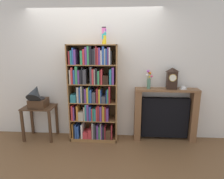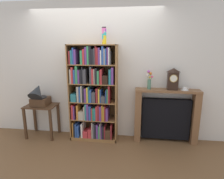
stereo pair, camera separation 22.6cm
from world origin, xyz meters
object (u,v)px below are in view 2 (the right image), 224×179
object	(u,v)px
bookshelf	(93,95)
cup_stack	(104,36)
mantel_clock	(173,79)
teacup_with_saucer	(185,89)
fireplace_mantel	(166,116)
side_table_left	(42,113)
gramophone	(39,96)
flower_vase	(149,80)

from	to	relation	value
bookshelf	cup_stack	distance (m)	1.11
mantel_clock	teacup_with_saucer	bearing A→B (deg)	0.63
cup_stack	fireplace_mantel	distance (m)	1.89
cup_stack	side_table_left	size ratio (longest dim) A/B	0.45
bookshelf	cup_stack	xyz separation A→B (m)	(0.23, 0.02, 1.09)
bookshelf	cup_stack	bearing A→B (deg)	3.79
cup_stack	gramophone	xyz separation A→B (m)	(-1.29, -0.10, -1.12)
teacup_with_saucer	cup_stack	bearing A→B (deg)	-177.98
bookshelf	mantel_clock	distance (m)	1.51
bookshelf	teacup_with_saucer	xyz separation A→B (m)	(1.70, 0.07, 0.15)
cup_stack	side_table_left	distance (m)	1.98
flower_vase	teacup_with_saucer	size ratio (longest dim) A/B	2.48
gramophone	flower_vase	distance (m)	2.15
gramophone	flower_vase	size ratio (longest dim) A/B	1.43
fireplace_mantel	teacup_with_saucer	xyz separation A→B (m)	(0.30, -0.02, 0.55)
gramophone	mantel_clock	xyz separation A→B (m)	(2.53, 0.15, 0.36)
bookshelf	fireplace_mantel	size ratio (longest dim) A/B	1.56
flower_vase	side_table_left	bearing A→B (deg)	-177.23
fireplace_mantel	flower_vase	bearing A→B (deg)	-177.70
fireplace_mantel	bookshelf	bearing A→B (deg)	-176.38
bookshelf	fireplace_mantel	distance (m)	1.45
gramophone	fireplace_mantel	xyz separation A→B (m)	(2.46, 0.17, -0.36)
gramophone	flower_vase	bearing A→B (deg)	4.24
side_table_left	teacup_with_saucer	bearing A→B (deg)	1.97
bookshelf	cup_stack	world-z (taller)	cup_stack
gramophone	flower_vase	xyz separation A→B (m)	(2.12, 0.16, 0.33)
flower_vase	teacup_with_saucer	distance (m)	0.66
bookshelf	gramophone	bearing A→B (deg)	-175.55
fireplace_mantel	side_table_left	bearing A→B (deg)	-177.29
cup_stack	flower_vase	distance (m)	1.15
flower_vase	gramophone	bearing A→B (deg)	-175.76
cup_stack	teacup_with_saucer	distance (m)	1.74
gramophone	mantel_clock	size ratio (longest dim) A/B	1.27
teacup_with_saucer	fireplace_mantel	bearing A→B (deg)	175.86
mantel_clock	flower_vase	world-z (taller)	mantel_clock
bookshelf	gramophone	world-z (taller)	bookshelf
flower_vase	mantel_clock	bearing A→B (deg)	-1.40
side_table_left	flower_vase	size ratio (longest dim) A/B	1.87
flower_vase	cup_stack	bearing A→B (deg)	-175.89
gramophone	fireplace_mantel	distance (m)	2.49
cup_stack	mantel_clock	distance (m)	1.46
fireplace_mantel	gramophone	bearing A→B (deg)	-176.03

